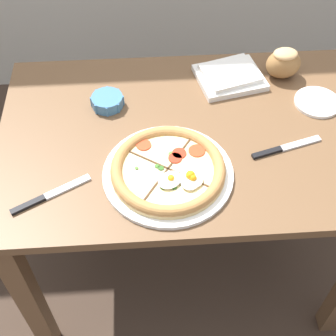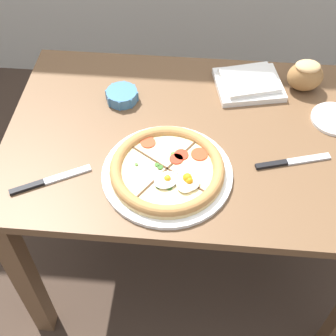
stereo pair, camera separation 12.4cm
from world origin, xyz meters
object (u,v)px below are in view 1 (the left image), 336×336
pizza (168,171)px  bread_piece_near (284,63)px  napkin_folded (230,76)px  knife_main (286,147)px  knife_spare (50,195)px  dining_table (188,159)px  side_saucer (317,102)px  ramekin_bowl (107,101)px

pizza → bread_piece_near: 0.56m
pizza → napkin_folded: size_ratio=1.49×
napkin_folded → knife_main: 0.33m
bread_piece_near → knife_spare: bread_piece_near is taller
dining_table → pizza: size_ratio=3.17×
bread_piece_near → side_saucer: size_ratio=0.82×
ramekin_bowl → bread_piece_near: bearing=10.7°
bread_piece_near → pizza: bearing=-135.0°
knife_main → knife_spare: same height
dining_table → ramekin_bowl: bearing=151.7°
pizza → ramekin_bowl: bearing=120.0°
napkin_folded → knife_spare: bearing=-141.0°
ramekin_bowl → knife_spare: bearing=-113.1°
pizza → knife_spare: (-0.31, -0.05, -0.02)m
napkin_folded → ramekin_bowl: bearing=-166.2°
side_saucer → dining_table: bearing=-166.9°
pizza → bread_piece_near: size_ratio=3.04×
napkin_folded → knife_main: size_ratio=1.12×
dining_table → bread_piece_near: bearing=35.9°
side_saucer → bread_piece_near: bearing=120.7°
bread_piece_near → knife_main: size_ratio=0.55×
dining_table → napkin_folded: bearing=55.7°
ramekin_bowl → napkin_folded: (0.39, 0.10, -0.00)m
dining_table → knife_main: (0.27, -0.09, 0.13)m
napkin_folded → side_saucer: 0.29m
pizza → bread_piece_near: (0.40, 0.40, 0.03)m
bread_piece_near → knife_spare: (-0.71, -0.44, -0.05)m
knife_spare → bread_piece_near: bearing=3.4°
pizza → knife_main: 0.35m
dining_table → bread_piece_near: size_ratio=9.62×
napkin_folded → knife_main: (0.11, -0.31, -0.01)m
ramekin_bowl → knife_main: 0.55m
bread_piece_near → knife_spare: 0.84m
dining_table → bread_piece_near: 0.44m
napkin_folded → bread_piece_near: bread_piece_near is taller
bread_piece_near → side_saucer: 0.17m
ramekin_bowl → bread_piece_near: size_ratio=0.89×
ramekin_bowl → pizza: bearing=-60.0°
ramekin_bowl → knife_main: bearing=-22.9°
knife_main → knife_spare: size_ratio=1.05×
knife_main → knife_spare: bearing=174.6°
dining_table → napkin_folded: (0.15, 0.23, 0.14)m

